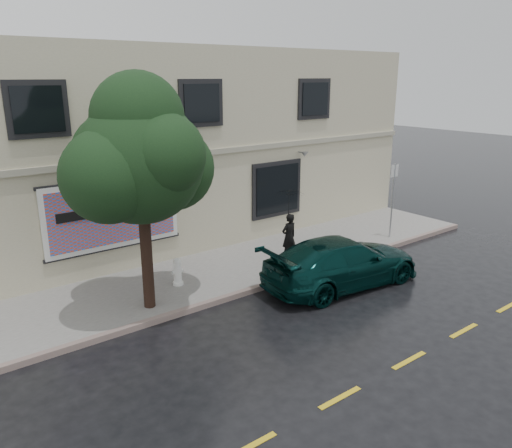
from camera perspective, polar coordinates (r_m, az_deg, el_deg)
ground at (r=13.92m, az=5.25°, el=-9.22°), size 90.00×90.00×0.00m
sidewalk at (r=16.21m, az=-2.56°, el=-5.03°), size 20.00×3.50×0.15m
curb at (r=14.91m, az=1.33°, el=-7.00°), size 20.00×0.18×0.16m
road_marking at (r=11.91m, az=17.09°, el=-14.66°), size 19.00×0.12×0.01m
building at (r=20.22m, az=-12.19°, el=8.99°), size 20.00×8.12×7.00m
billboard at (r=15.57m, az=-15.94°, el=1.09°), size 4.30×0.16×2.20m
car at (r=15.05m, az=9.81°, el=-4.30°), size 5.24×2.70×1.47m
pedestrian at (r=16.48m, az=3.78°, el=-1.48°), size 0.58×0.39×1.58m
umbrella at (r=16.16m, az=3.86°, el=2.40°), size 1.28×1.28×0.72m
street_tree at (r=12.60m, az=-13.07°, el=6.93°), size 3.12×3.12×5.45m
fire_hydrant at (r=14.78m, az=-8.96°, el=-5.42°), size 0.34×0.32×0.83m
sign_pole at (r=19.22m, az=15.37°, el=3.32°), size 0.35×0.06×2.82m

